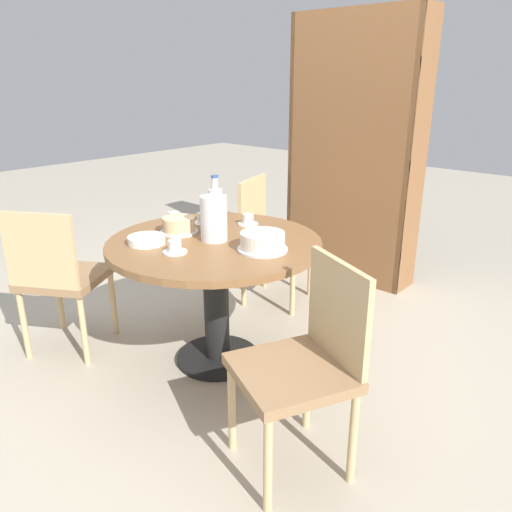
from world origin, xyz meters
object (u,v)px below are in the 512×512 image
at_px(cake_main, 263,242).
at_px(water_bottle, 216,208).
at_px(bookshelf, 353,156).
at_px(cup_c, 203,219).
at_px(chair_a, 305,361).
at_px(coffee_pot, 215,217).
at_px(cup_a, 248,220).
at_px(cup_b, 174,218).
at_px(cup_d, 174,248).
at_px(chair_c, 59,275).
at_px(cake_second, 179,225).
at_px(chair_b, 270,236).

bearing_deg(cake_main, water_bottle, 166.76).
height_order(bookshelf, cup_c, bookshelf).
height_order(chair_a, bookshelf, bookshelf).
distance_m(coffee_pot, cup_a, 0.35).
distance_m(coffee_pot, cup_c, 0.34).
bearing_deg(cake_main, cup_b, 177.18).
xyz_separation_m(chair_a, cup_d, (-0.83, 0.06, 0.26)).
distance_m(water_bottle, cup_c, 0.17).
distance_m(chair_a, cake_main, 0.70).
bearing_deg(bookshelf, chair_c, 74.94).
bearing_deg(coffee_pot, chair_c, -145.01).
distance_m(cake_main, cake_second, 0.54).
distance_m(bookshelf, cup_c, 1.46).
distance_m(water_bottle, cake_second, 0.22).
distance_m(bookshelf, coffee_pot, 1.62).
relative_size(bookshelf, cup_b, 16.55).
distance_m(coffee_pot, water_bottle, 0.20).
relative_size(chair_b, cup_c, 7.31).
bearing_deg(bookshelf, cup_b, 80.32).
height_order(chair_b, cup_b, chair_b).
distance_m(bookshelf, cup_b, 1.57).
bearing_deg(chair_c, cup_a, -159.35).
xyz_separation_m(cup_b, cup_d, (0.42, -0.34, 0.00)).
height_order(chair_b, cup_c, chair_b).
distance_m(chair_a, cup_c, 1.24).
height_order(chair_c, coffee_pot, coffee_pot).
bearing_deg(water_bottle, cup_c, 168.00).
distance_m(cake_second, cup_b, 0.22).
height_order(cake_main, cup_b, cake_main).
relative_size(chair_a, cup_c, 7.31).
xyz_separation_m(water_bottle, cup_d, (0.13, -0.41, -0.10)).
height_order(cake_second, cup_c, cake_second).
relative_size(water_bottle, cup_d, 2.55).
bearing_deg(coffee_pot, chair_a, -21.40).
xyz_separation_m(bookshelf, water_bottle, (0.02, -1.47, -0.12)).
bearing_deg(chair_a, cup_b, -172.66).
distance_m(chair_c, water_bottle, 0.95).
relative_size(chair_b, cake_second, 4.21).
xyz_separation_m(chair_a, chair_c, (-1.55, -0.19, 0.00)).
height_order(bookshelf, cake_second, bookshelf).
relative_size(chair_b, bookshelf, 0.44).
bearing_deg(chair_b, cup_b, 155.17).
bearing_deg(coffee_pot, water_bottle, 134.46).
distance_m(chair_c, cup_b, 0.71).
height_order(cake_second, cup_d, cake_second).
bearing_deg(chair_c, chair_b, -138.24).
distance_m(cake_second, cup_d, 0.33).
bearing_deg(water_bottle, chair_b, 104.47).
height_order(chair_b, cake_main, chair_b).
distance_m(chair_b, cake_main, 1.03).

